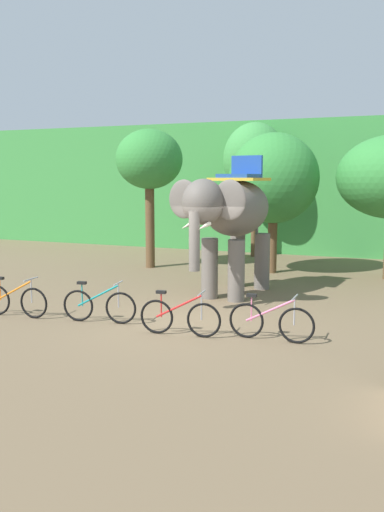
# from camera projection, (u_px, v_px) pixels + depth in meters

# --- Properties ---
(ground_plane) EXTENTS (80.00, 80.00, 0.00)m
(ground_plane) POSITION_uv_depth(u_px,v_px,m) (186.00, 319.00, 12.15)
(ground_plane) COLOR brown
(foliage_hedge) EXTENTS (36.00, 6.00, 5.52)m
(foliage_hedge) POSITION_uv_depth(u_px,v_px,m) (304.00, 187.00, 24.78)
(foliage_hedge) COLOR #3D8E42
(foliage_hedge) RESTS_ON ground
(tree_center) EXTENTS (2.33, 2.33, 4.84)m
(tree_center) POSITION_uv_depth(u_px,v_px,m) (149.00, 161.00, 18.70)
(tree_center) COLOR brown
(tree_center) RESTS_ON ground
(tree_center_left) EXTENTS (2.52, 2.52, 5.34)m
(tree_center_left) POSITION_uv_depth(u_px,v_px,m) (255.00, 159.00, 21.35)
(tree_center_left) COLOR brown
(tree_center_left) RESTS_ON ground
(tree_center_right) EXTENTS (2.96, 2.96, 4.64)m
(tree_center_right) POSITION_uv_depth(u_px,v_px,m) (274.00, 179.00, 17.72)
(tree_center_right) COLOR brown
(tree_center_right) RESTS_ON ground
(elephant) EXTENTS (2.13, 4.22, 3.78)m
(elephant) POSITION_uv_depth(u_px,v_px,m) (232.00, 214.00, 14.32)
(elephant) COLOR #665E56
(elephant) RESTS_ON ground
(bike_orange) EXTENTS (1.71, 0.52, 0.92)m
(bike_orange) POSITION_uv_depth(u_px,v_px,m) (15.00, 300.00, 12.36)
(bike_orange) COLOR black
(bike_orange) RESTS_ON ground
(bike_teal) EXTENTS (1.70, 0.52, 0.92)m
(bike_teal) POSITION_uv_depth(u_px,v_px,m) (99.00, 305.00, 11.84)
(bike_teal) COLOR black
(bike_teal) RESTS_ON ground
(bike_red) EXTENTS (1.71, 0.52, 0.92)m
(bike_red) POSITION_uv_depth(u_px,v_px,m) (180.00, 317.00, 10.86)
(bike_red) COLOR black
(bike_red) RESTS_ON ground
(bike_pink) EXTENTS (1.71, 0.52, 0.92)m
(bike_pink) POSITION_uv_depth(u_px,v_px,m) (271.00, 321.00, 10.52)
(bike_pink) COLOR black
(bike_pink) RESTS_ON ground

